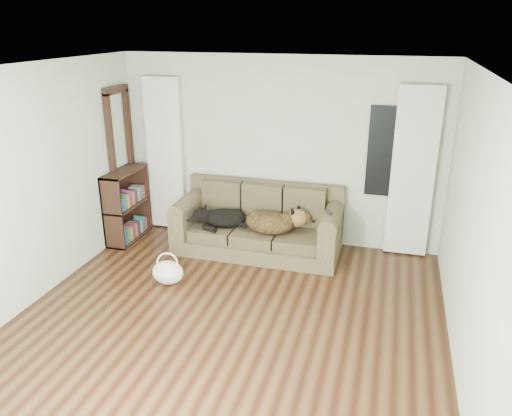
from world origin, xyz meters
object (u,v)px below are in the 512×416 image
(bookshelf, at_px, (127,206))
(dog_black_lab, at_px, (222,217))
(dog_shepherd, at_px, (273,222))
(tote_bag, at_px, (168,271))
(sofa, at_px, (258,221))

(bookshelf, bearing_deg, dog_black_lab, 6.79)
(dog_black_lab, distance_m, dog_shepherd, 0.72)
(dog_shepherd, height_order, tote_bag, dog_shepherd)
(sofa, bearing_deg, bookshelf, -177.03)
(sofa, distance_m, dog_shepherd, 0.26)
(sofa, height_order, tote_bag, sofa)
(dog_black_lab, bearing_deg, sofa, 6.18)
(dog_shepherd, bearing_deg, dog_black_lab, 6.14)
(dog_shepherd, xyz_separation_m, tote_bag, (-1.04, -1.08, -0.33))
(sofa, bearing_deg, dog_shepherd, -21.91)
(dog_shepherd, bearing_deg, sofa, -15.37)
(dog_black_lab, distance_m, bookshelf, 1.45)
(dog_shepherd, xyz_separation_m, bookshelf, (-2.17, -0.00, 0.01))
(sofa, relative_size, bookshelf, 2.17)
(dog_black_lab, bearing_deg, dog_shepherd, -5.05)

